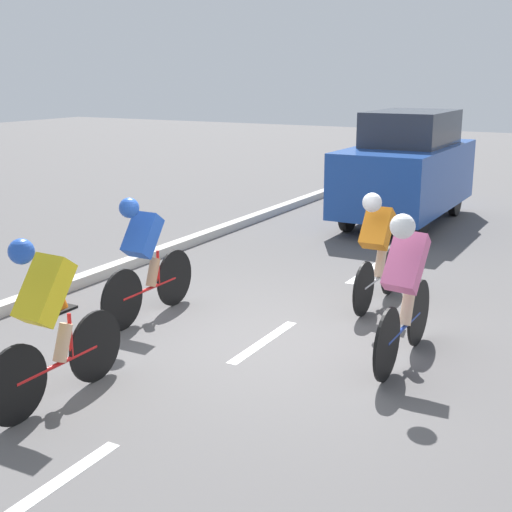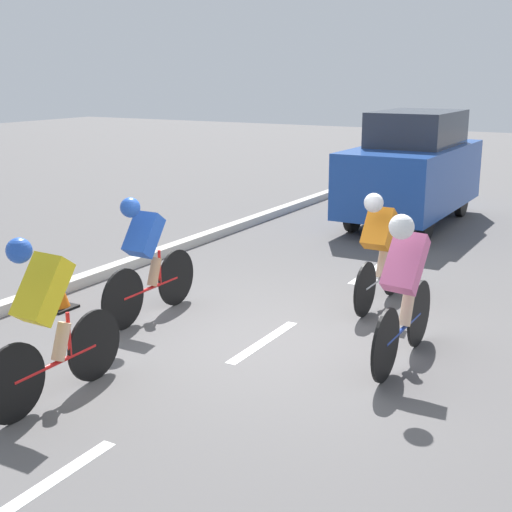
% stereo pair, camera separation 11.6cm
% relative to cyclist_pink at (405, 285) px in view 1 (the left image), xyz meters
% --- Properties ---
extents(ground_plane, '(60.00, 60.00, 0.00)m').
position_rel_cyclist_pink_xyz_m(ground_plane, '(1.49, 0.06, -0.83)').
color(ground_plane, '#565454').
extents(lane_stripe_near, '(0.12, 1.40, 0.01)m').
position_rel_cyclist_pink_xyz_m(lane_stripe_near, '(1.49, 3.32, -0.82)').
color(lane_stripe_near, white).
rests_on(lane_stripe_near, ground).
extents(lane_stripe_mid, '(0.12, 1.40, 0.01)m').
position_rel_cyclist_pink_xyz_m(lane_stripe_mid, '(1.49, 0.12, -0.82)').
color(lane_stripe_mid, white).
rests_on(lane_stripe_mid, ground).
extents(lane_stripe_far, '(0.12, 1.40, 0.01)m').
position_rel_cyclist_pink_xyz_m(lane_stripe_far, '(1.49, -3.08, -0.82)').
color(lane_stripe_far, white).
rests_on(lane_stripe_far, ground).
extents(curb, '(0.20, 25.76, 0.14)m').
position_rel_cyclist_pink_xyz_m(curb, '(4.69, 0.12, -0.76)').
color(curb, beige).
rests_on(curb, ground).
extents(cyclist_pink, '(0.35, 1.75, 1.57)m').
position_rel_cyclist_pink_xyz_m(cyclist_pink, '(0.00, 0.00, 0.00)').
color(cyclist_pink, black).
rests_on(cyclist_pink, ground).
extents(cyclist_orange, '(0.32, 1.65, 1.47)m').
position_rel_cyclist_pink_xyz_m(cyclist_orange, '(0.85, -1.62, -0.05)').
color(cyclist_orange, black).
rests_on(cyclist_orange, ground).
extents(cyclist_yellow, '(0.33, 1.67, 1.54)m').
position_rel_cyclist_pink_xyz_m(cyclist_yellow, '(2.40, 2.32, -0.03)').
color(cyclist_yellow, black).
rests_on(cyclist_yellow, ground).
extents(cyclist_blue, '(0.32, 1.73, 1.49)m').
position_rel_cyclist_pink_xyz_m(cyclist_blue, '(3.06, 0.12, -0.05)').
color(cyclist_blue, black).
rests_on(cyclist_blue, ground).
extents(support_car, '(1.70, 3.95, 2.13)m').
position_rel_cyclist_pink_xyz_m(support_car, '(2.08, -6.79, 0.24)').
color(support_car, black).
rests_on(support_car, ground).
extents(traffic_cone, '(0.36, 0.36, 0.49)m').
position_rel_cyclist_pink_xyz_m(traffic_cone, '(4.24, 0.39, -0.59)').
color(traffic_cone, black).
rests_on(traffic_cone, ground).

